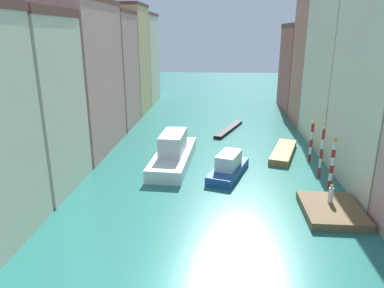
% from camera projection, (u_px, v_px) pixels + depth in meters
% --- Properties ---
extents(ground_plane, '(154.00, 154.00, 0.00)m').
position_uv_depth(ground_plane, '(213.00, 144.00, 40.83)').
color(ground_plane, '#28756B').
extents(building_left_1, '(7.23, 7.77, 14.08)m').
position_uv_depth(building_left_1, '(24.00, 103.00, 27.53)').
color(building_left_1, beige).
rests_on(building_left_1, ground).
extents(building_left_2, '(7.23, 12.11, 15.67)m').
position_uv_depth(building_left_2, '(75.00, 77.00, 37.11)').
color(building_left_2, tan).
rests_on(building_left_2, ground).
extents(building_left_3, '(7.23, 8.21, 15.11)m').
position_uv_depth(building_left_3, '(106.00, 70.00, 47.19)').
color(building_left_3, tan).
rests_on(building_left_3, ground).
extents(building_left_4, '(7.23, 8.08, 16.50)m').
position_uv_depth(building_left_4, '(123.00, 60.00, 55.01)').
color(building_left_4, '#DBB77A').
rests_on(building_left_4, ground).
extents(building_left_5, '(7.23, 8.91, 15.57)m').
position_uv_depth(building_left_5, '(136.00, 59.00, 63.41)').
color(building_left_5, beige).
rests_on(building_left_5, ground).
extents(building_right_2, '(7.23, 11.77, 19.79)m').
position_uv_depth(building_right_2, '(350.00, 56.00, 38.20)').
color(building_right_2, beige).
rests_on(building_right_2, ground).
extents(building_right_3, '(7.23, 8.03, 18.08)m').
position_uv_depth(building_right_3, '(324.00, 58.00, 47.79)').
color(building_right_3, '#C6705B').
rests_on(building_right_3, ground).
extents(building_right_4, '(7.23, 11.26, 13.74)m').
position_uv_depth(building_right_4, '(306.00, 67.00, 57.89)').
color(building_right_4, '#B25147').
rests_on(building_right_4, ground).
extents(waterfront_dock, '(4.00, 5.00, 0.56)m').
position_uv_depth(waterfront_dock, '(332.00, 210.00, 25.09)').
color(waterfront_dock, brown).
rests_on(waterfront_dock, ground).
extents(person_on_dock, '(0.36, 0.36, 1.36)m').
position_uv_depth(person_on_dock, '(331.00, 194.00, 25.52)').
color(person_on_dock, white).
rests_on(person_on_dock, waterfront_dock).
extents(mooring_pole_0, '(0.34, 0.34, 4.34)m').
position_uv_depth(mooring_pole_0, '(332.00, 163.00, 28.69)').
color(mooring_pole_0, red).
rests_on(mooring_pole_0, ground).
extents(mooring_pole_1, '(0.26, 0.26, 4.62)m').
position_uv_depth(mooring_pole_1, '(321.00, 152.00, 30.93)').
color(mooring_pole_1, red).
rests_on(mooring_pole_1, ground).
extents(mooring_pole_2, '(0.31, 0.31, 4.12)m').
position_uv_depth(mooring_pole_2, '(311.00, 141.00, 34.76)').
color(mooring_pole_2, red).
rests_on(mooring_pole_2, ground).
extents(vaporetto_white, '(3.76, 10.65, 3.15)m').
position_uv_depth(vaporetto_white, '(173.00, 153.00, 34.50)').
color(vaporetto_white, white).
rests_on(vaporetto_white, ground).
extents(gondola_black, '(3.89, 8.63, 0.39)m').
position_uv_depth(gondola_black, '(229.00, 129.00, 46.47)').
color(gondola_black, black).
rests_on(gondola_black, ground).
extents(motorboat_0, '(4.04, 6.68, 2.07)m').
position_uv_depth(motorboat_0, '(228.00, 167.00, 31.84)').
color(motorboat_0, '#234C93').
rests_on(motorboat_0, ground).
extents(motorboat_1, '(4.01, 7.74, 0.66)m').
position_uv_depth(motorboat_1, '(283.00, 152.00, 37.20)').
color(motorboat_1, olive).
rests_on(motorboat_1, ground).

